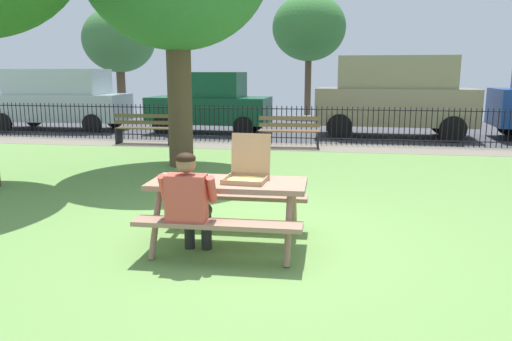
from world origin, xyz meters
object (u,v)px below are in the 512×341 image
object	(u,v)px
pizza_box_open	(247,172)
parked_car_center	(209,102)
picnic_table_foreground	(228,196)
parked_car_left	(59,98)
park_bench_center	(289,132)
far_tree_midleft	(309,28)
far_tree_left	(119,40)
park_bench_left	(144,129)
parked_car_right	(395,95)
adult_at_table	(189,201)

from	to	relation	value
pizza_box_open	parked_car_center	world-z (taller)	parked_car_center
picnic_table_foreground	parked_car_left	xyz separation A→B (m)	(-8.32, 10.41, 0.50)
park_bench_center	far_tree_midleft	bearing A→B (deg)	91.16
far_tree_left	pizza_box_open	bearing A→B (deg)	-61.48
pizza_box_open	far_tree_left	distance (m)	20.39
park_bench_left	parked_car_right	size ratio (longest dim) A/B	0.34
park_bench_left	far_tree_midleft	size ratio (longest dim) A/B	0.30
park_bench_left	parked_car_right	bearing A→B (deg)	21.45
parked_car_right	far_tree_left	world-z (taller)	far_tree_left
picnic_table_foreground	park_bench_left	distance (m)	8.70
adult_at_table	parked_car_center	world-z (taller)	parked_car_center
parked_car_right	far_tree_left	distance (m)	14.56
far_tree_left	far_tree_midleft	xyz separation A→B (m)	(9.17, 0.00, 0.44)
parked_car_center	parked_car_right	world-z (taller)	parked_car_right
park_bench_left	parked_car_center	size ratio (longest dim) A/B	0.41
picnic_table_foreground	park_bench_center	world-z (taller)	park_bench_center
parked_car_left	parked_car_right	size ratio (longest dim) A/B	0.98
parked_car_right	pizza_box_open	bearing A→B (deg)	-104.48
picnic_table_foreground	far_tree_left	world-z (taller)	far_tree_left
picnic_table_foreground	park_bench_center	distance (m)	7.65
picnic_table_foreground	far_tree_left	size ratio (longest dim) A/B	0.36
pizza_box_open	parked_car_left	world-z (taller)	parked_car_left
pizza_box_open	parked_car_left	size ratio (longest dim) A/B	0.12
picnic_table_foreground	park_bench_left	size ratio (longest dim) A/B	1.14
adult_at_table	far_tree_left	world-z (taller)	far_tree_left
far_tree_left	far_tree_midleft	world-z (taller)	far_tree_midleft
parked_car_center	parked_car_right	size ratio (longest dim) A/B	0.83
adult_at_table	parked_car_left	distance (m)	13.55
adult_at_table	park_bench_center	distance (m)	8.17
park_bench_center	far_tree_midleft	distance (m)	10.79
park_bench_left	far_tree_left	world-z (taller)	far_tree_left
parked_car_center	far_tree_midleft	world-z (taller)	far_tree_midleft
parked_car_right	parked_car_center	bearing A→B (deg)	180.00
park_bench_left	parked_car_left	size ratio (longest dim) A/B	0.35
park_bench_left	far_tree_midleft	bearing A→B (deg)	69.25
pizza_box_open	adult_at_table	distance (m)	0.82
parked_car_center	pizza_box_open	bearing A→B (deg)	-72.77
park_bench_center	far_tree_left	bearing A→B (deg)	132.57
park_bench_left	far_tree_midleft	xyz separation A→B (m)	(3.87, 10.20, 3.51)
park_bench_center	far_tree_midleft	xyz separation A→B (m)	(-0.21, 10.20, 3.51)
parked_car_center	picnic_table_foreground	bearing A→B (deg)	-73.99
parked_car_right	parked_car_left	bearing A→B (deg)	180.00
parked_car_left	picnic_table_foreground	bearing A→B (deg)	-51.36
parked_car_left	park_bench_left	bearing A→B (deg)	-33.43
pizza_box_open	parked_car_right	bearing A→B (deg)	75.52
adult_at_table	park_bench_center	xyz separation A→B (m)	(0.24, 8.16, -0.24)
parked_car_center	park_bench_center	bearing A→B (deg)	-43.38
far_tree_midleft	park_bench_left	bearing A→B (deg)	-110.75
parked_car_right	park_bench_center	bearing A→B (deg)	-136.90
pizza_box_open	park_bench_center	bearing A→B (deg)	92.13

